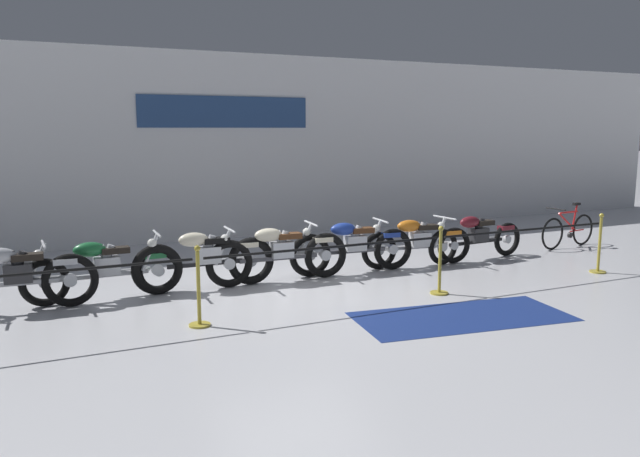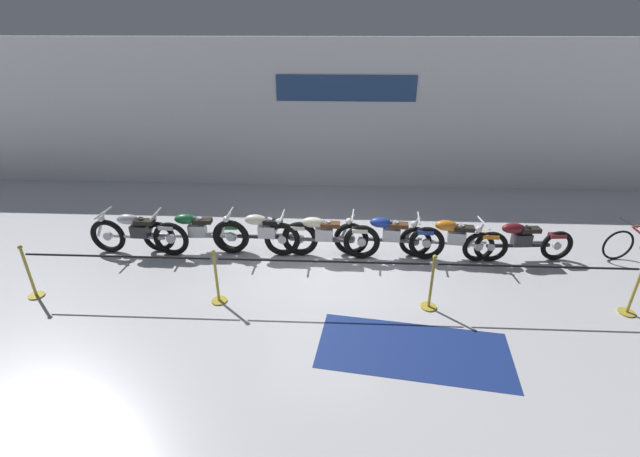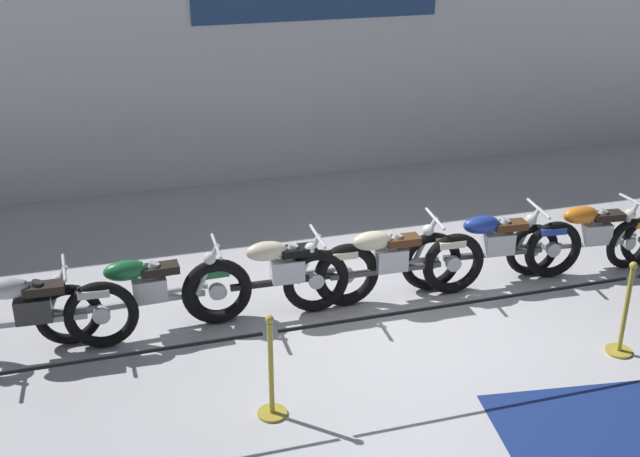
{
  "view_description": "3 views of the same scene",
  "coord_description": "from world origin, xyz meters",
  "px_view_note": "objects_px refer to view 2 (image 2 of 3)",
  "views": [
    {
      "loc": [
        -3.7,
        -8.82,
        2.51
      ],
      "look_at": [
        0.82,
        0.84,
        0.8
      ],
      "focal_mm": 35.0,
      "sensor_mm": 36.0,
      "label": 1
    },
    {
      "loc": [
        0.29,
        -7.44,
        4.52
      ],
      "look_at": [
        -0.11,
        0.81,
        0.54
      ],
      "focal_mm": 24.0,
      "sensor_mm": 36.0,
      "label": 2
    },
    {
      "loc": [
        -3.14,
        -7.15,
        4.59
      ],
      "look_at": [
        -0.76,
        0.89,
        0.88
      ],
      "focal_mm": 45.0,
      "sensor_mm": 36.0,
      "label": 3
    }
  ],
  "objects_px": {
    "motorcycle_silver_0": "(138,233)",
    "floor_banner": "(413,350)",
    "motorcycle_cream_2": "(265,234)",
    "motorcycle_cream_3": "(321,237)",
    "stanchion_far_right": "(633,296)",
    "motorcycle_blue_4": "(388,237)",
    "motorcycle_maroon_6": "(518,241)",
    "stanchion_mid_right": "(431,290)",
    "stanchion_far_left": "(240,267)",
    "stanchion_mid_left": "(217,285)",
    "motorcycle_orange_5": "(453,239)",
    "motorcycle_green_1": "(195,232)"
  },
  "relations": [
    {
      "from": "stanchion_far_right",
      "to": "motorcycle_blue_4",
      "type": "bearing_deg",
      "value": 155.52
    },
    {
      "from": "motorcycle_silver_0",
      "to": "floor_banner",
      "type": "xyz_separation_m",
      "value": [
        5.45,
        -2.79,
        -0.48
      ]
    },
    {
      "from": "motorcycle_cream_3",
      "to": "motorcycle_orange_5",
      "type": "bearing_deg",
      "value": 1.29
    },
    {
      "from": "motorcycle_silver_0",
      "to": "motorcycle_cream_3",
      "type": "relative_size",
      "value": 0.89
    },
    {
      "from": "stanchion_mid_right",
      "to": "floor_banner",
      "type": "height_order",
      "value": "stanchion_mid_right"
    },
    {
      "from": "motorcycle_cream_2",
      "to": "motorcycle_maroon_6",
      "type": "bearing_deg",
      "value": -0.26
    },
    {
      "from": "stanchion_mid_left",
      "to": "motorcycle_cream_2",
      "type": "bearing_deg",
      "value": 72.87
    },
    {
      "from": "stanchion_far_left",
      "to": "motorcycle_orange_5",
      "type": "bearing_deg",
      "value": 23.72
    },
    {
      "from": "motorcycle_green_1",
      "to": "motorcycle_maroon_6",
      "type": "xyz_separation_m",
      "value": [
        6.81,
        -0.08,
        -0.0
      ]
    },
    {
      "from": "motorcycle_cream_3",
      "to": "motorcycle_maroon_6",
      "type": "xyz_separation_m",
      "value": [
        4.08,
        0.04,
        -0.02
      ]
    },
    {
      "from": "motorcycle_cream_2",
      "to": "stanchion_far_left",
      "type": "relative_size",
      "value": 0.21
    },
    {
      "from": "stanchion_mid_right",
      "to": "motorcycle_silver_0",
      "type": "bearing_deg",
      "value": 164.06
    },
    {
      "from": "motorcycle_cream_2",
      "to": "stanchion_far_left",
      "type": "bearing_deg",
      "value": -93.46
    },
    {
      "from": "stanchion_far_left",
      "to": "floor_banner",
      "type": "bearing_deg",
      "value": -21.29
    },
    {
      "from": "motorcycle_cream_3",
      "to": "stanchion_far_left",
      "type": "height_order",
      "value": "stanchion_far_left"
    },
    {
      "from": "stanchion_mid_right",
      "to": "motorcycle_maroon_6",
      "type": "bearing_deg",
      "value": 39.89
    },
    {
      "from": "motorcycle_blue_4",
      "to": "stanchion_far_right",
      "type": "distance_m",
      "value": 4.35
    },
    {
      "from": "motorcycle_maroon_6",
      "to": "floor_banner",
      "type": "height_order",
      "value": "motorcycle_maroon_6"
    },
    {
      "from": "stanchion_mid_left",
      "to": "stanchion_mid_right",
      "type": "distance_m",
      "value": 3.73
    },
    {
      "from": "motorcycle_blue_4",
      "to": "stanchion_mid_left",
      "type": "relative_size",
      "value": 2.2
    },
    {
      "from": "motorcycle_cream_2",
      "to": "stanchion_mid_left",
      "type": "bearing_deg",
      "value": -107.13
    },
    {
      "from": "motorcycle_orange_5",
      "to": "floor_banner",
      "type": "height_order",
      "value": "motorcycle_orange_5"
    },
    {
      "from": "motorcycle_cream_2",
      "to": "stanchion_far_left",
      "type": "height_order",
      "value": "stanchion_far_left"
    },
    {
      "from": "motorcycle_cream_2",
      "to": "motorcycle_orange_5",
      "type": "relative_size",
      "value": 1.02
    },
    {
      "from": "motorcycle_maroon_6",
      "to": "motorcycle_green_1",
      "type": "bearing_deg",
      "value": 179.36
    },
    {
      "from": "stanchion_far_right",
      "to": "motorcycle_maroon_6",
      "type": "bearing_deg",
      "value": 126.04
    },
    {
      "from": "motorcycle_silver_0",
      "to": "stanchion_mid_left",
      "type": "height_order",
      "value": "stanchion_mid_left"
    },
    {
      "from": "motorcycle_cream_2",
      "to": "floor_banner",
      "type": "bearing_deg",
      "value": -46.49
    },
    {
      "from": "motorcycle_blue_4",
      "to": "stanchion_mid_right",
      "type": "bearing_deg",
      "value": -72.65
    },
    {
      "from": "stanchion_mid_left",
      "to": "stanchion_far_right",
      "type": "relative_size",
      "value": 1.0
    },
    {
      "from": "stanchion_far_left",
      "to": "stanchion_mid_left",
      "type": "height_order",
      "value": "same"
    },
    {
      "from": "motorcycle_blue_4",
      "to": "stanchion_mid_right",
      "type": "height_order",
      "value": "stanchion_mid_right"
    },
    {
      "from": "motorcycle_cream_2",
      "to": "motorcycle_cream_3",
      "type": "height_order",
      "value": "motorcycle_cream_2"
    },
    {
      "from": "motorcycle_cream_2",
      "to": "floor_banner",
      "type": "distance_m",
      "value": 4.03
    },
    {
      "from": "motorcycle_silver_0",
      "to": "floor_banner",
      "type": "relative_size",
      "value": 0.75
    },
    {
      "from": "motorcycle_cream_3",
      "to": "motorcycle_blue_4",
      "type": "bearing_deg",
      "value": 3.07
    },
    {
      "from": "motorcycle_maroon_6",
      "to": "motorcycle_silver_0",
      "type": "bearing_deg",
      "value": -179.39
    },
    {
      "from": "motorcycle_orange_5",
      "to": "stanchion_far_right",
      "type": "height_order",
      "value": "stanchion_far_right"
    },
    {
      "from": "stanchion_mid_left",
      "to": "motorcycle_cream_3",
      "type": "bearing_deg",
      "value": 44.39
    },
    {
      "from": "motorcycle_cream_3",
      "to": "motorcycle_blue_4",
      "type": "distance_m",
      "value": 1.41
    },
    {
      "from": "motorcycle_silver_0",
      "to": "motorcycle_maroon_6",
      "type": "height_order",
      "value": "motorcycle_silver_0"
    },
    {
      "from": "motorcycle_blue_4",
      "to": "floor_banner",
      "type": "height_order",
      "value": "motorcycle_blue_4"
    },
    {
      "from": "motorcycle_cream_3",
      "to": "motorcycle_silver_0",
      "type": "bearing_deg",
      "value": -179.32
    },
    {
      "from": "stanchion_far_left",
      "to": "motorcycle_silver_0",
      "type": "bearing_deg",
      "value": 147.01
    },
    {
      "from": "motorcycle_blue_4",
      "to": "motorcycle_orange_5",
      "type": "relative_size",
      "value": 1.05
    },
    {
      "from": "stanchion_mid_right",
      "to": "stanchion_far_left",
      "type": "bearing_deg",
      "value": 180.0
    },
    {
      "from": "floor_banner",
      "to": "motorcycle_blue_4",
      "type": "bearing_deg",
      "value": 100.34
    },
    {
      "from": "motorcycle_orange_5",
      "to": "motorcycle_silver_0",
      "type": "bearing_deg",
      "value": -179.06
    },
    {
      "from": "motorcycle_cream_2",
      "to": "stanchion_far_right",
      "type": "relative_size",
      "value": 2.16
    },
    {
      "from": "motorcycle_maroon_6",
      "to": "motorcycle_blue_4",
      "type": "bearing_deg",
      "value": 179.2
    }
  ]
}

